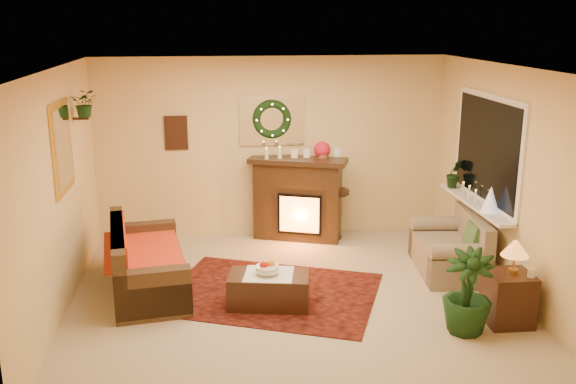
{
  "coord_description": "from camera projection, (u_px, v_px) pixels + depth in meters",
  "views": [
    {
      "loc": [
        -0.88,
        -6.79,
        3.1
      ],
      "look_at": [
        0.0,
        0.35,
        1.15
      ],
      "focal_mm": 40.0,
      "sensor_mm": 36.0,
      "label": 1
    }
  ],
  "objects": [
    {
      "name": "lamp_cream",
      "position": [
        328.0,
        179.0,
        9.17
      ],
      "size": [
        0.28,
        0.28,
        0.43
      ],
      "primitive_type": "cone",
      "color": "#FFECA0",
      "rests_on": "side_table_round"
    },
    {
      "name": "wreath",
      "position": [
        272.0,
        119.0,
        9.07
      ],
      "size": [
        0.55,
        0.11,
        0.55
      ],
      "primitive_type": "torus",
      "rotation": [
        1.57,
        0.0,
        0.0
      ],
      "color": "#194719",
      "rests_on": "wall_back"
    },
    {
      "name": "wall_left",
      "position": [
        58.0,
        195.0,
        6.78
      ],
      "size": [
        4.5,
        4.5,
        0.0
      ],
      "primitive_type": "plane",
      "color": "#EFD88C",
      "rests_on": "ground"
    },
    {
      "name": "poinsettia",
      "position": [
        322.0,
        150.0,
        9.09
      ],
      "size": [
        0.24,
        0.24,
        0.24
      ],
      "primitive_type": "sphere",
      "color": "red",
      "rests_on": "fireplace"
    },
    {
      "name": "sill_plant",
      "position": [
        454.0,
        174.0,
        8.61
      ],
      "size": [
        0.28,
        0.23,
        0.51
      ],
      "primitive_type": "imported",
      "color": "black",
      "rests_on": "window_sill"
    },
    {
      "name": "wall_front",
      "position": [
        330.0,
        261.0,
        4.92
      ],
      "size": [
        5.0,
        5.0,
        0.0
      ],
      "primitive_type": "plane",
      "color": "#EFD88C",
      "rests_on": "ground"
    },
    {
      "name": "gold_mirror",
      "position": [
        62.0,
        147.0,
        6.95
      ],
      "size": [
        0.03,
        0.84,
        1.0
      ],
      "primitive_type": "cube",
      "color": "gold",
      "rests_on": "wall_left"
    },
    {
      "name": "area_rug",
      "position": [
        271.0,
        293.0,
        7.48
      ],
      "size": [
        2.88,
        2.54,
        0.01
      ],
      "primitive_type": "cube",
      "rotation": [
        0.0,
        0.0,
        -0.38
      ],
      "color": "#5B1113",
      "rests_on": "floor"
    },
    {
      "name": "mini_tree",
      "position": [
        491.0,
        200.0,
        7.54
      ],
      "size": [
        0.22,
        0.22,
        0.33
      ],
      "primitive_type": "cone",
      "color": "white",
      "rests_on": "window_sill"
    },
    {
      "name": "hanging_plant",
      "position": [
        86.0,
        117.0,
        7.63
      ],
      "size": [
        0.33,
        0.28,
        0.36
      ],
      "primitive_type": "imported",
      "color": "#194719",
      "rests_on": "wall_left"
    },
    {
      "name": "wall_right",
      "position": [
        507.0,
        180.0,
        7.37
      ],
      "size": [
        4.5,
        4.5,
        0.0
      ],
      "primitive_type": "plane",
      "color": "#EFD88C",
      "rests_on": "ground"
    },
    {
      "name": "sofa",
      "position": [
        148.0,
        255.0,
        7.5
      ],
      "size": [
        1.06,
        1.92,
        0.79
      ],
      "primitive_type": "cube",
      "rotation": [
        0.0,
        0.0,
        0.14
      ],
      "color": "brown",
      "rests_on": "floor"
    },
    {
      "name": "mantel_candle_a",
      "position": [
        267.0,
        155.0,
        8.97
      ],
      "size": [
        0.06,
        0.06,
        0.17
      ],
      "primitive_type": "cylinder",
      "color": "white",
      "rests_on": "fireplace"
    },
    {
      "name": "floor_palm",
      "position": [
        467.0,
        291.0,
        6.45
      ],
      "size": [
        1.91,
        1.91,
        2.63
      ],
      "primitive_type": "imported",
      "rotation": [
        0.0,
        0.0,
        -0.38
      ],
      "color": "black",
      "rests_on": "floor"
    },
    {
      "name": "end_table_square",
      "position": [
        508.0,
        299.0,
        6.7
      ],
      "size": [
        0.46,
        0.46,
        0.55
      ],
      "primitive_type": "cube",
      "rotation": [
        0.0,
        0.0,
        -0.02
      ],
      "color": "black",
      "rests_on": "floor"
    },
    {
      "name": "window_frame",
      "position": [
        487.0,
        150.0,
        7.83
      ],
      "size": [
        0.03,
        1.86,
        1.36
      ],
      "primitive_type": "cube",
      "color": "white",
      "rests_on": "wall_right"
    },
    {
      "name": "fruit_bowl",
      "position": [
        267.0,
        269.0,
        7.03
      ],
      "size": [
        0.26,
        0.26,
        0.06
      ],
      "primitive_type": "cylinder",
      "color": "silver",
      "rests_on": "coffee_table"
    },
    {
      "name": "ceiling",
      "position": [
        292.0,
        68.0,
        6.74
      ],
      "size": [
        5.0,
        5.0,
        0.0
      ],
      "primitive_type": "plane",
      "color": "white",
      "rests_on": "ground"
    },
    {
      "name": "wall_back",
      "position": [
        272.0,
        148.0,
        9.23
      ],
      "size": [
        5.0,
        5.0,
        0.0
      ],
      "primitive_type": "plane",
      "color": "#EFD88C",
      "rests_on": "ground"
    },
    {
      "name": "coffee_table",
      "position": [
        269.0,
        288.0,
        7.11
      ],
      "size": [
        0.96,
        0.64,
        0.37
      ],
      "primitive_type": "cube",
      "rotation": [
        0.0,
        0.0,
        -0.19
      ],
      "color": "#402314",
      "rests_on": "floor"
    },
    {
      "name": "window_sill",
      "position": [
        475.0,
        203.0,
        8.0
      ],
      "size": [
        0.22,
        1.86,
        0.04
      ],
      "primitive_type": "cube",
      "color": "white",
      "rests_on": "wall_right"
    },
    {
      "name": "floor",
      "position": [
        292.0,
        296.0,
        7.42
      ],
      "size": [
        5.0,
        5.0,
        0.0
      ],
      "primitive_type": "plane",
      "color": "beige",
      "rests_on": "ground"
    },
    {
      "name": "red_throw",
      "position": [
        142.0,
        249.0,
        7.62
      ],
      "size": [
        0.88,
        1.43,
        0.02
      ],
      "primitive_type": "cube",
      "color": "red",
      "rests_on": "sofa"
    },
    {
      "name": "wall_art",
      "position": [
        176.0,
        133.0,
        8.99
      ],
      "size": [
        0.32,
        0.03,
        0.48
      ],
      "primitive_type": "cube",
      "color": "#381E11",
      "rests_on": "wall_back"
    },
    {
      "name": "lamp_tiffany",
      "position": [
        514.0,
        257.0,
        6.56
      ],
      "size": [
        0.28,
        0.28,
        0.41
      ],
      "primitive_type": "cone",
      "color": "orange",
      "rests_on": "end_table_square"
    },
    {
      "name": "window_glass",
      "position": [
        486.0,
        150.0,
        7.83
      ],
      "size": [
        0.02,
        1.7,
        1.22
      ],
      "primitive_type": "cube",
      "color": "black",
      "rests_on": "wall_right"
    },
    {
      "name": "fireplace",
      "position": [
        298.0,
        202.0,
        9.23
      ],
      "size": [
        1.28,
        0.78,
        1.12
      ],
      "primitive_type": "cube",
      "rotation": [
        0.0,
        0.0,
        -0.34
      ],
      "color": "black",
      "rests_on": "floor"
    },
    {
      "name": "loveseat",
      "position": [
        449.0,
        240.0,
        8.04
      ],
      "size": [
        0.87,
        1.35,
        0.74
      ],
      "primitive_type": "cube",
      "rotation": [
        0.0,
        0.0,
        -0.1
      ],
      "color": "gray",
      "rests_on": "floor"
    },
    {
      "name": "mantel_mirror",
      "position": [
        272.0,
        120.0,
        9.11
      ],
      "size": [
        0.92,
        0.02,
        0.72
      ],
      "primitive_type": "cube",
      "color": "white",
      "rests_on": "wall_back"
    },
    {
      "name": "side_table_round",
      "position": [
        330.0,
        216.0,
        9.3
      ],
      "size": [
        0.69,
        0.69,
        0.72
      ],
      "primitive_type": "cylinder",
      "rotation": [
        0.0,
        0.0,
        0.3
      ],
      "color": "#3A2510",
      "rests_on": "floor"
    },
    {
      "name": "mantel_candle_b",
      "position": [
        280.0,
        154.0,
        9.01
      ],
      "size": [
        0.06,
        0.06,
        0.19
      ],
      "primitive_type": "cylinder",
      "color": "#F2ECC1",
      "rests_on": "fireplace"
    }
  ]
}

